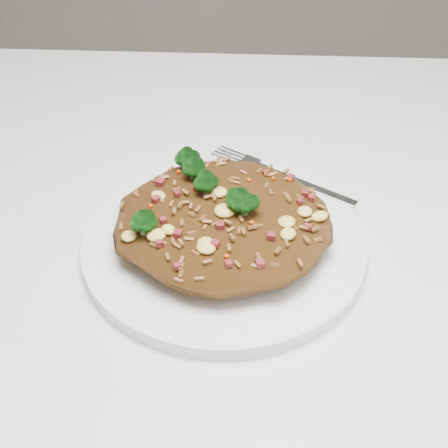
{
  "coord_description": "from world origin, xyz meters",
  "views": [
    {
      "loc": [
        -0.07,
        -0.42,
        1.13
      ],
      "look_at": [
        -0.09,
        -0.0,
        0.78
      ],
      "focal_mm": 50.0,
      "sensor_mm": 36.0,
      "label": 1
    }
  ],
  "objects": [
    {
      "name": "dining_table",
      "position": [
        0.0,
        0.0,
        0.66
      ],
      "size": [
        1.2,
        0.8,
        0.75
      ],
      "color": "silver",
      "rests_on": "ground"
    },
    {
      "name": "plate",
      "position": [
        -0.09,
        -0.0,
        0.76
      ],
      "size": [
        0.25,
        0.25,
        0.01
      ],
      "primitive_type": "cylinder",
      "color": "white",
      "rests_on": "dining_table"
    },
    {
      "name": "fried_rice",
      "position": [
        -0.09,
        -0.0,
        0.79
      ],
      "size": [
        0.19,
        0.18,
        0.06
      ],
      "color": "brown",
      "rests_on": "plate"
    },
    {
      "name": "fork",
      "position": [
        -0.03,
        0.09,
        0.77
      ],
      "size": [
        0.15,
        0.1,
        0.0
      ],
      "rotation": [
        0.0,
        0.0,
        -0.56
      ],
      "color": "silver",
      "rests_on": "plate"
    }
  ]
}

